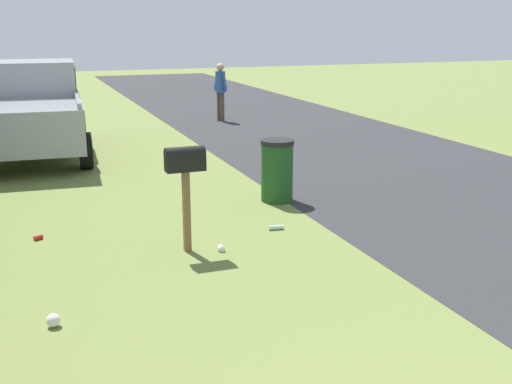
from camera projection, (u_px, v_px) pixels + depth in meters
mailbox at (185, 168)px, 8.29m from camera, size 0.22×0.52×1.42m
pickup_truck at (35, 106)px, 14.55m from camera, size 5.31×2.51×2.09m
trash_bin at (277, 170)px, 10.83m from camera, size 0.56×0.56×1.06m
pedestrian at (220, 88)px, 19.46m from camera, size 0.46×0.32×1.75m
litter_bag_midfield_b at (53, 320)px, 6.43m from camera, size 0.14×0.14×0.14m
litter_bottle_far_scatter at (276, 227)px, 9.43m from camera, size 0.10×0.23×0.07m
litter_cup_by_mailbox at (221, 248)px, 8.56m from camera, size 0.10×0.08×0.08m
litter_can_near_hydrant at (38, 238)px, 9.00m from camera, size 0.11×0.14×0.07m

